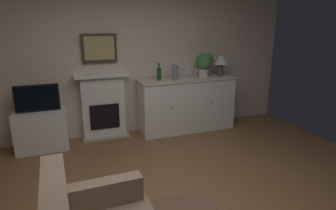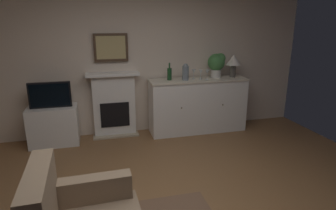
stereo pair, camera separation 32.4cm
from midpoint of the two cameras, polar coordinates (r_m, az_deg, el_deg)
name	(u,v)px [view 1 (the left image)]	position (r m, az deg, el deg)	size (l,w,h in m)	color
wall_rear	(123,49)	(4.95, -10.76, 10.88)	(6.12, 0.06, 2.94)	beige
fireplace_unit	(103,106)	(4.95, -14.53, -0.24)	(0.87, 0.30, 1.10)	white
framed_picture	(99,48)	(4.82, -15.40, 10.83)	(0.55, 0.04, 0.45)	#473323
sideboard_cabinet	(187,105)	(5.14, 1.99, 0.07)	(1.73, 0.49, 0.95)	white
table_lamp	(221,61)	(5.26, 8.67, 8.68)	(0.26, 0.26, 0.40)	#4C4742
wine_bottle	(159,74)	(4.88, -3.71, 6.20)	(0.08, 0.08, 0.29)	#193F1E
wine_glass_left	(183,72)	(4.98, 1.10, 6.61)	(0.07, 0.07, 0.16)	silver
wine_glass_center	(190,72)	(4.99, 2.47, 6.60)	(0.07, 0.07, 0.16)	silver
wine_glass_right	(196,72)	(5.01, 3.75, 6.62)	(0.07, 0.07, 0.16)	silver
vase_decorative	(175,72)	(4.86, -0.50, 6.59)	(0.11, 0.11, 0.28)	slate
tv_cabinet	(42,130)	(4.87, -25.59, -4.56)	(0.75, 0.42, 0.62)	white
tv_set	(37,98)	(4.71, -26.36, 1.18)	(0.62, 0.07, 0.40)	black
potted_plant_small	(205,62)	(5.17, 5.50, 8.40)	(0.30, 0.30, 0.43)	beige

